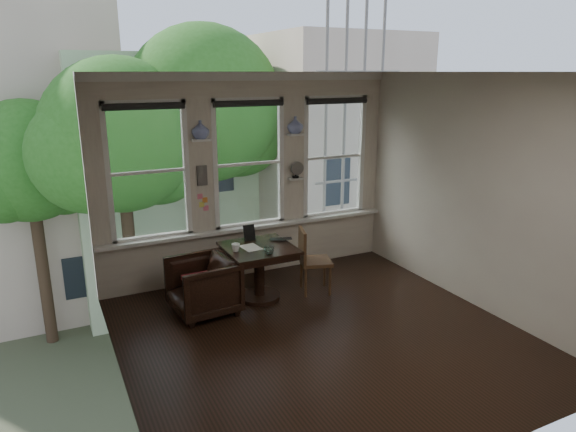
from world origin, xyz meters
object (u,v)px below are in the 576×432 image
mug (236,248)px  side_chair_right (316,261)px  table (259,273)px  laptop (281,240)px  armchair_left (203,286)px

mug → side_chair_right: bearing=-4.4°
table → mug: mug is taller
table → laptop: (0.37, 0.07, 0.39)m
laptop → mug: 0.72m
table → side_chair_right: (0.80, -0.13, 0.09)m
mug → armchair_left: bearing=-175.0°
table → side_chair_right: 0.82m
table → mug: (-0.34, -0.04, 0.43)m
table → mug: size_ratio=8.06×
laptop → armchair_left: bearing=-154.8°
armchair_left → laptop: laptop is taller
table → laptop: bearing=11.3°
table → side_chair_right: bearing=-9.0°
armchair_left → side_chair_right: bearing=83.7°
armchair_left → laptop: size_ratio=2.66×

